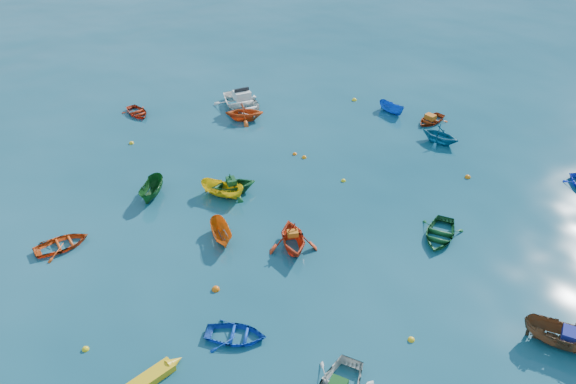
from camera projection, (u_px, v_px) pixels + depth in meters
ground at (339, 242)px, 29.78m from camera, size 160.00×160.00×0.00m
dinghy_blue_sw at (236, 338)px, 24.33m from camera, size 3.29×3.22×0.56m
sampan_brown_mid at (560, 346)px, 23.98m from camera, size 2.74×3.47×1.27m
dinghy_orange_w at (293, 248)px, 29.40m from camera, size 3.56×3.77×1.57m
sampan_yellow_mid at (223, 196)px, 33.36m from camera, size 2.43×2.96×1.09m
dinghy_green_e at (439, 237)px, 30.14m from camera, size 3.87×3.60×0.65m
dinghy_cyan_se at (439, 143)px, 38.83m from camera, size 2.99×3.24×1.41m
dinghy_red_nw at (63, 247)px, 29.46m from camera, size 2.81×2.02×0.58m
sampan_orange_n at (222, 239)px, 30.01m from camera, size 1.55×2.70×0.98m
dinghy_green_n at (234, 193)px, 33.65m from camera, size 3.20×2.93×1.42m
dinghy_red_ne at (430, 122)px, 41.43m from camera, size 2.92×2.32×0.54m
sampan_blue_far at (391, 113)px, 42.75m from camera, size 1.12×2.40×0.90m
dinghy_red_far at (138, 114)px, 42.50m from camera, size 2.03×2.71×0.54m
dinghy_orange_far at (245, 120)px, 41.71m from camera, size 3.64×3.51×1.47m
sampan_green_far at (153, 196)px, 33.39m from camera, size 2.56×2.75×1.06m
motorboat_white at (243, 109)px, 43.22m from camera, size 4.33×5.53×1.65m
tarp_green_a at (338, 384)px, 21.76m from camera, size 0.79×0.85×0.33m
tarp_blue_a at (569, 334)px, 23.47m from camera, size 0.91×0.85×0.35m
tarp_orange_a at (293, 233)px, 28.93m from camera, size 0.69×0.61×0.27m
tarp_green_b at (231, 181)px, 33.13m from camera, size 0.67×0.79×0.33m
tarp_orange_b at (430, 117)px, 41.13m from camera, size 0.68×0.82×0.36m
buoy_ye_a at (411, 340)px, 24.23m from camera, size 0.31×0.31×0.31m
buoy_or_b at (468, 178)px, 35.09m from camera, size 0.37×0.37×0.37m
buoy_ye_b at (86, 350)px, 23.81m from camera, size 0.30×0.30×0.30m
buoy_or_c at (216, 290)px, 26.80m from camera, size 0.39×0.39×0.39m
buoy_ye_c at (343, 181)px, 34.75m from camera, size 0.30×0.30×0.30m
buoy_or_d at (304, 158)px, 37.11m from camera, size 0.32×0.32×0.32m
buoy_ye_d at (131, 144)px, 38.72m from camera, size 0.34×0.34×0.34m
buoy_or_e at (295, 154)px, 37.47m from camera, size 0.30×0.30×0.30m
buoy_ye_e at (354, 100)px, 44.57m from camera, size 0.39×0.39×0.39m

